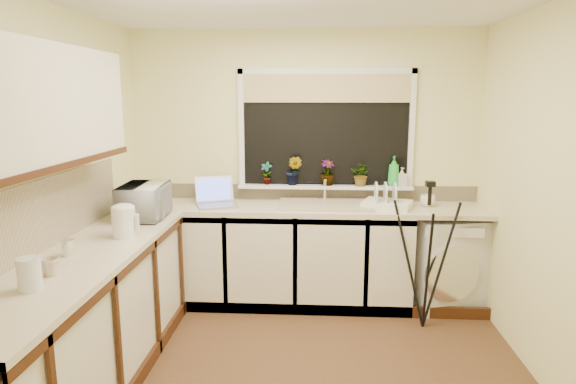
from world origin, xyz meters
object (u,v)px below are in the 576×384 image
at_px(plant_b, 294,171).
at_px(washing_machine, 444,261).
at_px(kettle, 124,222).
at_px(microwave, 144,201).
at_px(cup_left, 50,267).
at_px(plant_d, 362,175).
at_px(steel_jar, 68,248).
at_px(soap_bottle_green, 394,171).
at_px(plant_a, 267,173).
at_px(cup_back, 428,201).
at_px(glass_jug, 29,274).
at_px(dish_rack, 387,204).
at_px(laptop, 216,198).
at_px(tripod, 426,256).
at_px(soap_bottle_clear, 402,177).
at_px(plant_c, 328,173).

bearing_deg(plant_b, washing_machine, -7.79).
xyz_separation_m(kettle, microwave, (-0.05, 0.55, 0.03)).
bearing_deg(kettle, cup_left, -98.93).
bearing_deg(plant_d, plant_b, 178.86).
bearing_deg(washing_machine, steel_jar, -162.90).
relative_size(plant_b, soap_bottle_green, 0.99).
distance_m(plant_a, cup_back, 1.47).
distance_m(glass_jug, plant_a, 2.45).
distance_m(dish_rack, plant_d, 0.38).
height_order(plant_b, cup_left, plant_b).
xyz_separation_m(laptop, cup_left, (-0.54, -1.81, -0.02)).
distance_m(laptop, plant_b, 0.75).
distance_m(glass_jug, plant_b, 2.55).
relative_size(tripod, steel_jar, 11.94).
relative_size(laptop, soap_bottle_green, 1.62).
height_order(washing_machine, glass_jug, glass_jug).
height_order(soap_bottle_clear, cup_back, soap_bottle_clear).
xyz_separation_m(microwave, soap_bottle_clear, (2.14, 0.73, 0.10)).
height_order(kettle, cup_back, kettle).
bearing_deg(laptop, dish_rack, -21.37).
bearing_deg(steel_jar, cup_back, 31.71).
height_order(laptop, cup_left, laptop).
bearing_deg(kettle, microwave, 95.02).
distance_m(soap_bottle_clear, cup_back, 0.32).
bearing_deg(plant_b, cup_left, -121.18).
relative_size(laptop, cup_back, 3.36).
distance_m(plant_b, soap_bottle_clear, 0.98).
bearing_deg(soap_bottle_clear, plant_d, -176.86).
bearing_deg(dish_rack, soap_bottle_clear, 78.12).
relative_size(kettle, cup_back, 1.60).
xyz_separation_m(kettle, soap_bottle_green, (2.02, 1.29, 0.18)).
relative_size(plant_c, cup_left, 2.28).
height_order(steel_jar, plant_b, plant_b).
bearing_deg(microwave, steel_jar, 168.98).
bearing_deg(plant_b, soap_bottle_clear, 0.45).
distance_m(laptop, cup_left, 1.89).
bearing_deg(plant_a, kettle, -123.55).
bearing_deg(soap_bottle_clear, washing_machine, -27.45).
xyz_separation_m(laptop, soap_bottle_green, (1.60, 0.23, 0.22)).
bearing_deg(steel_jar, plant_b, 52.68).
xyz_separation_m(dish_rack, steel_jar, (-2.12, -1.45, 0.02)).
relative_size(dish_rack, soap_bottle_clear, 2.36).
bearing_deg(laptop, plant_a, 7.52).
relative_size(plant_a, soap_bottle_green, 0.78).
relative_size(washing_machine, microwave, 1.69).
distance_m(steel_jar, plant_c, 2.35).
bearing_deg(soap_bottle_green, microwave, -160.38).
xyz_separation_m(laptop, microwave, (-0.47, -0.51, 0.07)).
relative_size(plant_d, cup_back, 1.61).
bearing_deg(plant_c, microwave, -153.47).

